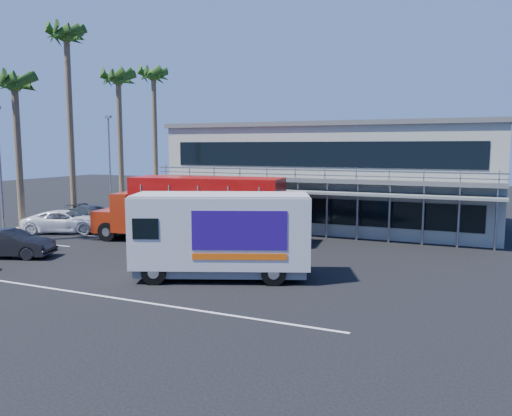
% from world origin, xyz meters
% --- Properties ---
extents(ground, '(120.00, 120.00, 0.00)m').
position_xyz_m(ground, '(0.00, 0.00, 0.00)').
color(ground, black).
rests_on(ground, ground).
extents(building, '(22.40, 12.00, 7.30)m').
position_xyz_m(building, '(3.00, 14.94, 3.66)').
color(building, '#999E91').
rests_on(building, ground).
extents(curb_strip, '(3.00, 32.00, 0.16)m').
position_xyz_m(curb_strip, '(-15.00, 6.00, 0.08)').
color(curb_strip, '#A5A399').
rests_on(curb_strip, ground).
extents(palm_c, '(2.80, 2.80, 10.75)m').
position_xyz_m(palm_c, '(-14.90, 3.00, 9.21)').
color(palm_c, brown).
rests_on(palm_c, ground).
extents(palm_d, '(2.80, 2.80, 14.75)m').
position_xyz_m(palm_d, '(-15.20, 8.00, 12.80)').
color(palm_d, brown).
rests_on(palm_d, ground).
extents(palm_e, '(2.80, 2.80, 12.25)m').
position_xyz_m(palm_e, '(-14.70, 13.00, 10.57)').
color(palm_e, brown).
rests_on(palm_e, ground).
extents(palm_f, '(2.80, 2.80, 13.25)m').
position_xyz_m(palm_f, '(-15.10, 18.50, 11.47)').
color(palm_f, brown).
rests_on(palm_f, ground).
extents(light_pole_near, '(0.50, 0.25, 8.09)m').
position_xyz_m(light_pole_near, '(-14.20, 1.00, 4.50)').
color(light_pole_near, gray).
rests_on(light_pole_near, ground).
extents(light_pole_far, '(0.50, 0.25, 8.09)m').
position_xyz_m(light_pole_far, '(-14.20, 11.00, 4.50)').
color(light_pole_far, gray).
rests_on(light_pole_far, ground).
extents(red_truck, '(11.83, 4.23, 3.90)m').
position_xyz_m(red_truck, '(-2.88, 4.89, 2.15)').
color(red_truck, maroon).
rests_on(red_truck, ground).
extents(white_van, '(7.95, 5.22, 3.68)m').
position_xyz_m(white_van, '(2.37, -1.78, 1.95)').
color(white_van, silver).
rests_on(white_van, ground).
extents(parked_car_b, '(4.59, 2.85, 1.43)m').
position_xyz_m(parked_car_b, '(-9.50, -2.50, 0.71)').
color(parked_car_b, black).
rests_on(parked_car_b, ground).
extents(parked_car_c, '(5.86, 4.45, 1.48)m').
position_xyz_m(parked_car_c, '(-12.50, 4.40, 0.74)').
color(parked_car_c, white).
rests_on(parked_car_c, ground).
extents(parked_car_d, '(5.47, 3.44, 1.48)m').
position_xyz_m(parked_car_d, '(-12.50, 7.09, 0.74)').
color(parked_car_d, '#272D34').
rests_on(parked_car_d, ground).
extents(parked_car_e, '(4.07, 2.07, 1.33)m').
position_xyz_m(parked_car_e, '(-9.50, 7.20, 0.66)').
color(parked_car_e, slate).
rests_on(parked_car_e, ground).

